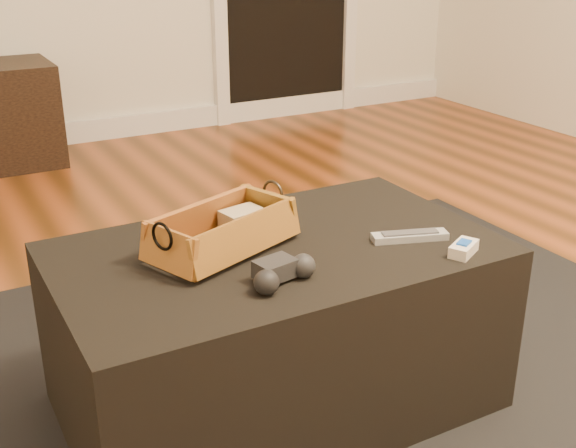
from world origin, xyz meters
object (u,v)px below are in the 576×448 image
tv_remote (221,245)px  wicker_basket (223,234)px  game_controller (281,272)px  cream_gadget (464,248)px  ottoman (277,327)px  silver_remote (410,236)px

tv_remote → wicker_basket: 0.03m
game_controller → wicker_basket: bearing=100.2°
game_controller → cream_gadget: (0.42, -0.07, -0.01)m
wicker_basket → tv_remote: bearing=-122.0°
ottoman → game_controller: 0.30m
cream_gadget → wicker_basket: bearing=148.9°
cream_gadget → tv_remote: bearing=151.2°
silver_remote → cream_gadget: 0.13m
cream_gadget → game_controller: bearing=170.6°
ottoman → cream_gadget: bearing=-34.1°
silver_remote → cream_gadget: (0.06, -0.12, 0.00)m
game_controller → silver_remote: (0.37, 0.05, -0.02)m
silver_remote → tv_remote: bearing=161.7°
tv_remote → game_controller: (0.05, -0.19, 0.00)m
tv_remote → silver_remote: size_ratio=1.00×
ottoman → wicker_basket: size_ratio=2.61×
tv_remote → cream_gadget: 0.54m
wicker_basket → game_controller: (0.04, -0.21, -0.02)m
ottoman → cream_gadget: cream_gadget is taller
silver_remote → game_controller: bearing=-172.0°
ottoman → silver_remote: (0.29, -0.11, 0.22)m
tv_remote → wicker_basket: (0.01, 0.02, 0.02)m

